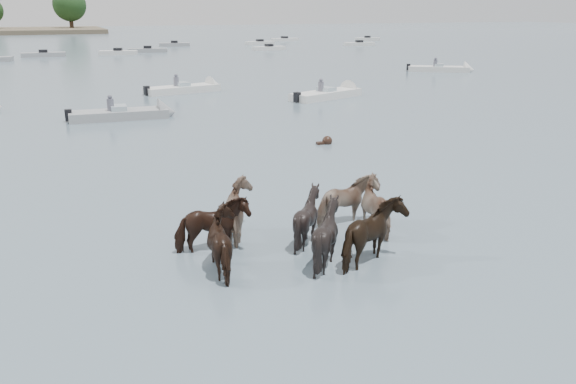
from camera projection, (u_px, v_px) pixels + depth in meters
name	position (u px, v px, depth m)	size (l,w,h in m)	color
ground	(315.00, 293.00, 11.85)	(400.00, 400.00, 0.00)	#495C69
pony_herd	(304.00, 223.00, 13.98)	(6.27, 4.56, 1.63)	black
swimming_pony	(326.00, 141.00, 24.89)	(0.72, 0.44, 0.44)	black
motorboat_b	(134.00, 114.00, 30.70)	(5.72, 1.92, 1.92)	gray
motorboat_c	(193.00, 88.00, 40.50)	(5.93, 2.83, 1.92)	silver
motorboat_d	(334.00, 94.00, 38.05)	(6.01, 3.62, 1.92)	silver
motorboat_e	(447.00, 69.00, 53.48)	(5.89, 4.61, 1.92)	silver
distant_flotilla	(75.00, 50.00, 77.19)	(106.35, 28.83, 0.93)	silver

